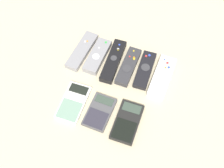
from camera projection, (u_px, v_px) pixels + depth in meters
name	position (u px, v px, depth m)	size (l,w,h in m)	color
ground_plane	(110.00, 90.00, 1.08)	(3.00, 3.00, 0.00)	beige
remote_0	(82.00, 51.00, 1.16)	(0.06, 0.18, 0.02)	gray
remote_1	(97.00, 56.00, 1.14)	(0.05, 0.15, 0.03)	gray
remote_2	(113.00, 61.00, 1.13)	(0.06, 0.19, 0.03)	black
remote_3	(128.00, 66.00, 1.12)	(0.05, 0.16, 0.02)	#333338
remote_4	(145.00, 70.00, 1.12)	(0.06, 0.16, 0.02)	black
remote_5	(162.00, 77.00, 1.10)	(0.06, 0.17, 0.03)	white
calculator_0	(73.00, 102.00, 1.05)	(0.09, 0.15, 0.02)	silver
calculator_1	(100.00, 112.00, 1.03)	(0.08, 0.13, 0.02)	#4C4C51
calculator_2	(127.00, 122.00, 1.01)	(0.08, 0.15, 0.02)	black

